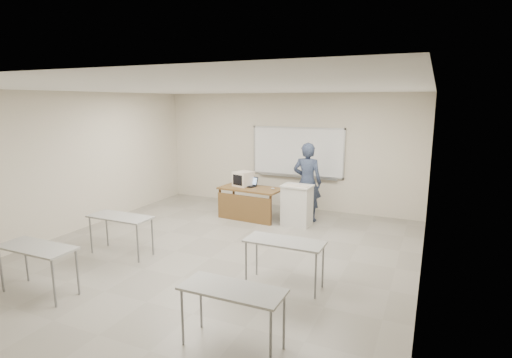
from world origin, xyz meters
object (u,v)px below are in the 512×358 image
at_px(keyboard, 298,186).
at_px(presenter, 307,182).
at_px(podium, 297,205).
at_px(laptop, 250,184).
at_px(mouse, 273,189).
at_px(crt_monitor, 244,179).
at_px(whiteboard, 297,152).
at_px(instructor_desk, 249,197).

height_order(keyboard, presenter, presenter).
distance_m(podium, presenter, 0.65).
relative_size(laptop, mouse, 3.43).
height_order(crt_monitor, keyboard, crt_monitor).
bearing_deg(mouse, laptop, 152.55).
relative_size(whiteboard, keyboard, 5.07).
bearing_deg(keyboard, laptop, 167.96).
relative_size(podium, laptop, 3.05).
xyz_separation_m(laptop, keyboard, (1.35, -0.37, 0.14)).
distance_m(whiteboard, mouse, 1.51).
height_order(instructor_desk, presenter, presenter).
relative_size(instructor_desk, podium, 1.60).
xyz_separation_m(laptop, mouse, (0.65, -0.10, -0.04)).
bearing_deg(mouse, presenter, 4.08).
bearing_deg(instructor_desk, keyboard, -0.42).
height_order(whiteboard, keyboard, whiteboard).
relative_size(crt_monitor, mouse, 4.89).
height_order(whiteboard, crt_monitor, whiteboard).
bearing_deg(mouse, podium, -31.38).
bearing_deg(crt_monitor, keyboard, 4.04).
height_order(podium, presenter, presenter).
distance_m(instructor_desk, presenter, 1.43).
bearing_deg(keyboard, mouse, 162.34).
relative_size(mouse, presenter, 0.05).
distance_m(crt_monitor, laptop, 0.19).
bearing_deg(presenter, instructor_desk, 17.71).
distance_m(whiteboard, instructor_desk, 1.88).
bearing_deg(whiteboard, presenter, -59.64).
relative_size(instructor_desk, mouse, 16.73).
height_order(whiteboard, podium, whiteboard).
height_order(crt_monitor, laptop, crt_monitor).
distance_m(instructor_desk, crt_monitor, 0.51).
height_order(instructor_desk, mouse, mouse).
bearing_deg(podium, mouse, 170.30).
relative_size(laptop, keyboard, 0.63).
bearing_deg(presenter, keyboard, 83.54).
bearing_deg(laptop, mouse, 10.51).
relative_size(podium, mouse, 10.47).
relative_size(instructor_desk, laptop, 4.87).
height_order(podium, laptop, laptop).
xyz_separation_m(instructor_desk, presenter, (1.29, 0.47, 0.38)).
relative_size(mouse, keyboard, 0.18).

